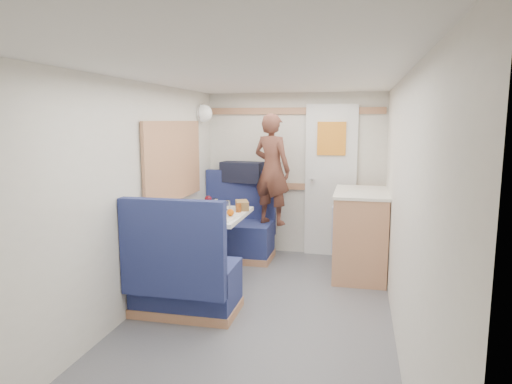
% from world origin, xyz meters
% --- Properties ---
extents(floor, '(4.50, 4.50, 0.00)m').
position_xyz_m(floor, '(0.00, 0.00, 0.00)').
color(floor, '#515156').
rests_on(floor, ground).
extents(ceiling, '(4.50, 4.50, 0.00)m').
position_xyz_m(ceiling, '(0.00, 0.00, 2.00)').
color(ceiling, silver).
rests_on(ceiling, wall_back).
extents(wall_back, '(2.20, 0.02, 2.00)m').
position_xyz_m(wall_back, '(0.00, 2.25, 1.00)').
color(wall_back, silver).
rests_on(wall_back, floor).
extents(wall_left, '(0.02, 4.50, 2.00)m').
position_xyz_m(wall_left, '(-1.10, 0.00, 1.00)').
color(wall_left, silver).
rests_on(wall_left, floor).
extents(wall_right, '(0.02, 4.50, 2.00)m').
position_xyz_m(wall_right, '(1.10, 0.00, 1.00)').
color(wall_right, silver).
rests_on(wall_right, floor).
extents(oak_trim_low, '(2.15, 0.02, 0.08)m').
position_xyz_m(oak_trim_low, '(0.00, 2.23, 0.85)').
color(oak_trim_low, '#AA724C').
rests_on(oak_trim_low, wall_back).
extents(oak_trim_high, '(2.15, 0.02, 0.08)m').
position_xyz_m(oak_trim_high, '(0.00, 2.23, 1.78)').
color(oak_trim_high, '#AA724C').
rests_on(oak_trim_high, wall_back).
extents(side_window, '(0.04, 1.30, 0.72)m').
position_xyz_m(side_window, '(-1.08, 1.00, 1.25)').
color(side_window, '#A9B398').
rests_on(side_window, wall_left).
extents(rear_door, '(0.62, 0.12, 1.86)m').
position_xyz_m(rear_door, '(0.45, 2.22, 0.97)').
color(rear_door, white).
rests_on(rear_door, wall_back).
extents(dinette_table, '(0.62, 0.92, 0.72)m').
position_xyz_m(dinette_table, '(-0.65, 1.00, 0.57)').
color(dinette_table, white).
rests_on(dinette_table, floor).
extents(bench_far, '(0.90, 0.59, 1.05)m').
position_xyz_m(bench_far, '(-0.65, 1.86, 0.30)').
color(bench_far, '#161848').
rests_on(bench_far, floor).
extents(bench_near, '(0.90, 0.59, 1.05)m').
position_xyz_m(bench_near, '(-0.65, 0.14, 0.30)').
color(bench_near, '#161848').
rests_on(bench_near, floor).
extents(ledge, '(0.90, 0.14, 0.04)m').
position_xyz_m(ledge, '(-0.65, 2.12, 0.88)').
color(ledge, '#AA724C').
rests_on(ledge, bench_far).
extents(dome_light, '(0.20, 0.20, 0.20)m').
position_xyz_m(dome_light, '(-1.04, 1.85, 1.75)').
color(dome_light, white).
rests_on(dome_light, wall_left).
extents(galley_counter, '(0.57, 0.92, 0.92)m').
position_xyz_m(galley_counter, '(0.82, 1.55, 0.47)').
color(galley_counter, '#AA724C').
rests_on(galley_counter, floor).
extents(person, '(0.56, 0.47, 1.30)m').
position_xyz_m(person, '(-0.21, 1.84, 1.10)').
color(person, brown).
rests_on(person, bench_far).
extents(duffel_bag, '(0.56, 0.33, 0.25)m').
position_xyz_m(duffel_bag, '(-0.64, 2.12, 1.03)').
color(duffel_bag, black).
rests_on(duffel_bag, ledge).
extents(tray, '(0.27, 0.34, 0.02)m').
position_xyz_m(tray, '(-0.49, 0.78, 0.73)').
color(tray, white).
rests_on(tray, dinette_table).
extents(orange_fruit, '(0.07, 0.07, 0.07)m').
position_xyz_m(orange_fruit, '(-0.43, 0.84, 0.77)').
color(orange_fruit, orange).
rests_on(orange_fruit, tray).
extents(cheese_block, '(0.11, 0.07, 0.04)m').
position_xyz_m(cheese_block, '(-0.68, 0.82, 0.76)').
color(cheese_block, '#DDD57F').
rests_on(cheese_block, tray).
extents(wine_glass, '(0.08, 0.08, 0.17)m').
position_xyz_m(wine_glass, '(-0.74, 1.10, 0.84)').
color(wine_glass, white).
rests_on(wine_glass, dinette_table).
extents(tumbler_left, '(0.07, 0.07, 0.11)m').
position_xyz_m(tumbler_left, '(-0.88, 0.69, 0.78)').
color(tumbler_left, white).
rests_on(tumbler_left, dinette_table).
extents(tumbler_mid, '(0.08, 0.08, 0.12)m').
position_xyz_m(tumbler_mid, '(-0.71, 1.19, 0.78)').
color(tumbler_mid, white).
rests_on(tumbler_mid, dinette_table).
extents(tumbler_right, '(0.06, 0.06, 0.10)m').
position_xyz_m(tumbler_right, '(-0.58, 1.23, 0.77)').
color(tumbler_right, white).
rests_on(tumbler_right, dinette_table).
extents(beer_glass, '(0.06, 0.06, 0.09)m').
position_xyz_m(beer_glass, '(-0.43, 1.13, 0.77)').
color(beer_glass, brown).
rests_on(beer_glass, dinette_table).
extents(pepper_grinder, '(0.04, 0.04, 0.09)m').
position_xyz_m(pepper_grinder, '(-0.63, 1.17, 0.77)').
color(pepper_grinder, black).
rests_on(pepper_grinder, dinette_table).
extents(salt_grinder, '(0.04, 0.04, 0.10)m').
position_xyz_m(salt_grinder, '(-0.66, 1.04, 0.77)').
color(salt_grinder, white).
rests_on(salt_grinder, dinette_table).
extents(bread_loaf, '(0.19, 0.25, 0.09)m').
position_xyz_m(bread_loaf, '(-0.43, 1.27, 0.77)').
color(bread_loaf, brown).
rests_on(bread_loaf, dinette_table).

